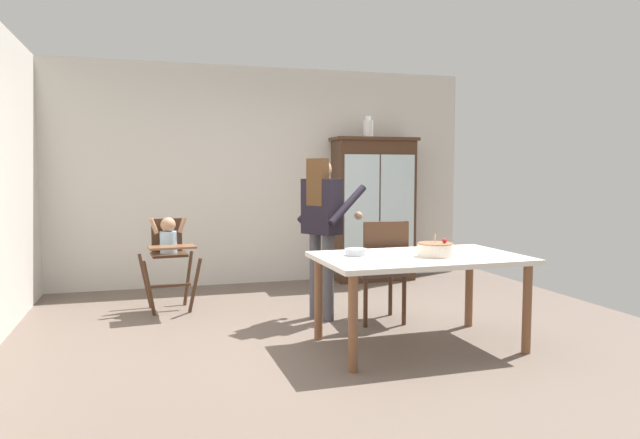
{
  "coord_description": "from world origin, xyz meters",
  "views": [
    {
      "loc": [
        -1.41,
        -4.62,
        1.42
      ],
      "look_at": [
        0.16,
        0.7,
        0.95
      ],
      "focal_mm": 32.67,
      "sensor_mm": 36.0,
      "label": 1
    }
  ],
  "objects": [
    {
      "name": "dining_table",
      "position": [
        0.66,
        -0.43,
        0.66
      ],
      "size": [
        1.63,
        1.03,
        0.74
      ],
      "color": "silver",
      "rests_on": "ground_plane"
    },
    {
      "name": "high_chair_with_toddler",
      "position": [
        -1.23,
        1.4,
        0.65
      ],
      "size": [
        0.62,
        0.72,
        0.95
      ],
      "rotation": [
        0.0,
        0.0,
        0.09
      ],
      "color": "#422819",
      "rests_on": "ground_plane"
    },
    {
      "name": "adult_person",
      "position": [
        0.16,
        0.62,
        0.97
      ],
      "size": [
        0.66,
        0.65,
        1.53
      ],
      "rotation": [
        0.0,
        0.0,
        2.09
      ],
      "color": "#47474C",
      "rests_on": "ground_plane"
    },
    {
      "name": "ground_plane",
      "position": [
        0.0,
        0.0,
        0.0
      ],
      "size": [
        6.24,
        6.24,
        0.0
      ],
      "primitive_type": "plane",
      "color": "#66564C"
    },
    {
      "name": "dining_chair_far_side",
      "position": [
        0.64,
        0.3,
        0.56
      ],
      "size": [
        0.47,
        0.47,
        0.96
      ],
      "rotation": [
        0.0,
        0.0,
        3.08
      ],
      "color": "#422819",
      "rests_on": "ground_plane"
    },
    {
      "name": "birthday_cake",
      "position": [
        0.75,
        -0.51,
        0.79
      ],
      "size": [
        0.28,
        0.28,
        0.19
      ],
      "color": "beige",
      "rests_on": "dining_table"
    },
    {
      "name": "china_cabinet",
      "position": [
        1.38,
        2.37,
        0.92
      ],
      "size": [
        1.08,
        0.48,
        1.84
      ],
      "color": "#422819",
      "rests_on": "ground_plane"
    },
    {
      "name": "ceramic_vase",
      "position": [
        1.29,
        2.37,
        1.96
      ],
      "size": [
        0.13,
        0.13,
        0.27
      ],
      "color": "white",
      "rests_on": "china_cabinet"
    },
    {
      "name": "serving_bowl",
      "position": [
        0.17,
        -0.28,
        0.77
      ],
      "size": [
        0.18,
        0.18,
        0.05
      ],
      "primitive_type": "cylinder",
      "color": "#B2BCC6",
      "rests_on": "dining_table"
    },
    {
      "name": "wall_back",
      "position": [
        0.0,
        2.63,
        1.35
      ],
      "size": [
        5.32,
        0.06,
        2.7
      ],
      "primitive_type": "cube",
      "color": "beige",
      "rests_on": "ground_plane"
    }
  ]
}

